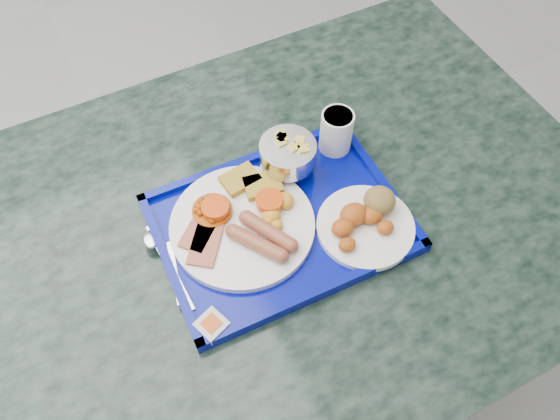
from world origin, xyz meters
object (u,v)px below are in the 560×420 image
main_plate (244,221)px  bread_plate (366,220)px  table (261,277)px  fruit_bowl (288,153)px  juice_cup (336,130)px  tray (280,224)px

main_plate → bread_plate: (0.19, -0.10, 0.00)m
main_plate → bread_plate: bearing=-26.7°
table → fruit_bowl: fruit_bowl is taller
bread_plate → juice_cup: size_ratio=1.99×
main_plate → bread_plate: size_ratio=1.48×
fruit_bowl → juice_cup: bearing=4.8°
tray → main_plate: bearing=158.3°
table → juice_cup: 0.35m
table → bread_plate: bread_plate is taller
bread_plate → fruit_bowl: fruit_bowl is taller
table → bread_plate: size_ratio=7.69×
juice_cup → fruit_bowl: bearing=-175.2°
tray → main_plate: size_ratio=1.71×
juice_cup → bread_plate: bearing=-102.9°
table → juice_cup: size_ratio=15.32×
bread_plate → juice_cup: 0.19m
main_plate → fruit_bowl: 0.15m
bread_plate → table: bearing=150.5°
table → tray: (0.03, -0.02, 0.22)m
bread_plate → juice_cup: (0.04, 0.18, 0.03)m
bread_plate → fruit_bowl: 0.19m
main_plate → juice_cup: 0.25m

